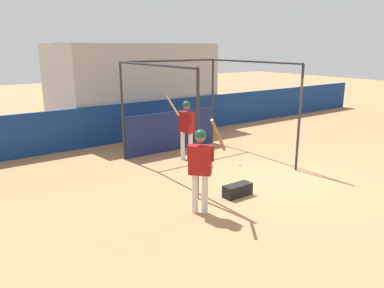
{
  "coord_description": "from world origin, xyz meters",
  "views": [
    {
      "loc": [
        -6.97,
        -5.97,
        3.32
      ],
      "look_at": [
        -1.75,
        1.26,
        0.97
      ],
      "focal_mm": 35.0,
      "sensor_mm": 36.0,
      "label": 1
    }
  ],
  "objects": [
    {
      "name": "baseball",
      "position": [
        0.1,
        1.49,
        0.04
      ],
      "size": [
        0.07,
        0.07,
        0.07
      ],
      "color": "white",
      "rests_on": "ground"
    },
    {
      "name": "home_plate",
      "position": [
        -0.45,
        2.85,
        0.01
      ],
      "size": [
        0.44,
        0.44,
        0.02
      ],
      "color": "white",
      "rests_on": "ground"
    },
    {
      "name": "batting_cage",
      "position": [
        -0.6,
        3.28,
        1.26
      ],
      "size": [
        3.45,
        3.76,
        2.9
      ],
      "color": "#282828",
      "rests_on": "ground"
    },
    {
      "name": "player_waiting",
      "position": [
        -2.69,
        -0.34,
        1.06
      ],
      "size": [
        0.73,
        0.62,
        2.01
      ],
      "rotation": [
        0.0,
        0.0,
        -0.82
      ],
      "color": "silver",
      "rests_on": "ground"
    },
    {
      "name": "equipment_bag",
      "position": [
        -1.47,
        -0.13,
        0.14
      ],
      "size": [
        0.7,
        0.28,
        0.28
      ],
      "color": "black",
      "rests_on": "ground"
    },
    {
      "name": "player_batter",
      "position": [
        -0.81,
        2.86,
        1.08
      ],
      "size": [
        0.53,
        0.91,
        1.93
      ],
      "rotation": [
        0.0,
        0.0,
        1.69
      ],
      "color": "silver",
      "rests_on": "ground"
    },
    {
      "name": "outfield_wall",
      "position": [
        0.0,
        5.94,
        0.68
      ],
      "size": [
        24.0,
        0.12,
        1.36
      ],
      "color": "navy",
      "rests_on": "ground"
    },
    {
      "name": "bleacher_section",
      "position": [
        0.0,
        8.01,
        1.71
      ],
      "size": [
        5.95,
        4.0,
        3.44
      ],
      "color": "#9E9E99",
      "rests_on": "ground"
    },
    {
      "name": "ground_plane",
      "position": [
        0.0,
        0.0,
        0.0
      ],
      "size": [
        60.0,
        60.0,
        0.0
      ],
      "primitive_type": "plane",
      "color": "#A8754C"
    }
  ]
}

